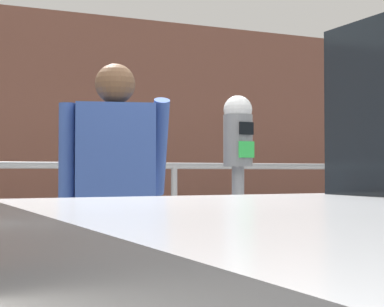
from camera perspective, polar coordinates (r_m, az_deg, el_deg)
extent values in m
cylinder|color=slate|center=(3.53, 4.26, -10.18)|extent=(0.07, 0.07, 1.10)
cylinder|color=slate|center=(3.49, 4.24, 1.18)|extent=(0.17, 0.17, 0.29)
sphere|color=silver|center=(3.51, 4.23, 4.02)|extent=(0.16, 0.16, 0.16)
cube|color=black|center=(3.43, 5.02, 2.32)|extent=(0.09, 0.02, 0.07)
cube|color=green|center=(3.42, 5.02, 0.37)|extent=(0.10, 0.02, 0.09)
cylinder|color=brown|center=(3.51, -8.80, -12.48)|extent=(0.15, 0.15, 0.83)
cylinder|color=brown|center=(3.52, -5.47, -12.46)|extent=(0.15, 0.15, 0.83)
cube|color=#2D478C|center=(3.46, -7.09, -0.59)|extent=(0.47, 0.32, 0.62)
sphere|color=brown|center=(3.49, -7.06, 6.36)|extent=(0.22, 0.22, 0.22)
cylinder|color=#2D478C|center=(3.45, -11.41, -0.28)|extent=(0.09, 0.09, 0.59)
cylinder|color=#2D478C|center=(3.60, -3.03, 0.52)|extent=(0.17, 0.35, 0.57)
cylinder|color=gray|center=(5.60, -10.42, -1.08)|extent=(24.00, 0.06, 0.06)
cylinder|color=gray|center=(5.62, -10.45, -6.28)|extent=(24.00, 0.05, 0.05)
cylinder|color=gray|center=(5.91, -1.65, -6.63)|extent=(0.06, 0.06, 1.13)
cylinder|color=gray|center=(6.82, 12.94, -5.94)|extent=(0.06, 0.06, 1.13)
cube|color=brown|center=(8.52, -15.03, 1.46)|extent=(32.00, 0.50, 3.35)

